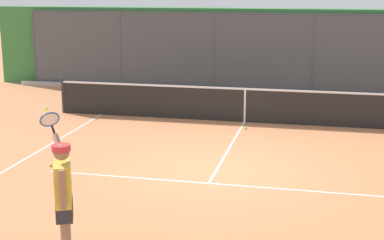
% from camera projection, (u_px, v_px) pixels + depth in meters
% --- Properties ---
extents(ground_plane, '(60.00, 60.00, 0.00)m').
position_uv_depth(ground_plane, '(217.00, 169.00, 11.88)').
color(ground_plane, '#C67A4C').
extents(court_line_markings, '(8.54, 9.46, 0.01)m').
position_uv_depth(court_line_markings, '(205.00, 189.00, 10.68)').
color(court_line_markings, white).
rests_on(court_line_markings, ground).
extents(fence_backdrop, '(20.23, 1.37, 2.92)m').
position_uv_depth(fence_backdrop, '(264.00, 50.00, 20.34)').
color(fence_backdrop, '#474C51').
rests_on(fence_backdrop, ground).
extents(tennis_net, '(10.97, 0.09, 1.07)m').
position_uv_depth(tennis_net, '(245.00, 105.00, 15.82)').
color(tennis_net, '#2D2D2D').
rests_on(tennis_net, ground).
extents(tennis_player, '(0.87, 1.21, 2.00)m').
position_uv_depth(tennis_player, '(63.00, 194.00, 7.64)').
color(tennis_player, silver).
rests_on(tennis_player, ground).
extents(tennis_ball_mid_court, '(0.07, 0.07, 0.07)m').
position_uv_depth(tennis_ball_mid_court, '(51.00, 165.00, 12.03)').
color(tennis_ball_mid_court, '#CCDB33').
rests_on(tennis_ball_mid_court, ground).
extents(tennis_ball_near_baseline, '(0.07, 0.07, 0.07)m').
position_uv_depth(tennis_ball_near_baseline, '(245.00, 128.00, 15.13)').
color(tennis_ball_near_baseline, '#C1D138').
rests_on(tennis_ball_near_baseline, ground).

